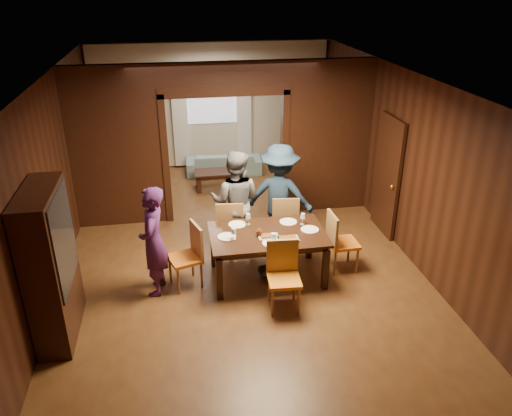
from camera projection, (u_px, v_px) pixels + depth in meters
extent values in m
plane|color=#532D17|center=(239.00, 256.00, 8.27)|extent=(9.00, 9.00, 0.00)
cube|color=silver|center=(236.00, 79.00, 7.04)|extent=(5.50, 9.00, 0.02)
cube|color=black|center=(211.00, 106.00, 11.67)|extent=(5.50, 0.02, 2.90)
cube|color=black|center=(50.00, 186.00, 7.23)|extent=(0.02, 9.00, 2.90)
cube|color=black|center=(406.00, 164.00, 8.07)|extent=(0.02, 9.00, 2.90)
cube|color=black|center=(119.00, 162.00, 8.89)|extent=(1.65, 0.15, 2.40)
cube|color=black|center=(327.00, 150.00, 9.48)|extent=(1.65, 0.15, 2.40)
cube|color=black|center=(224.00, 76.00, 8.57)|extent=(5.50, 0.15, 0.50)
cube|color=beige|center=(212.00, 106.00, 11.64)|extent=(5.40, 0.04, 2.85)
imported|color=#471D55|center=(153.00, 242.00, 7.03)|extent=(0.48, 0.65, 1.64)
imported|color=slate|center=(236.00, 202.00, 8.14)|extent=(1.01, 0.89, 1.74)
imported|color=#18283D|center=(279.00, 196.00, 8.29)|extent=(1.32, 1.05, 1.79)
imported|color=#7C9DA2|center=(224.00, 163.00, 11.63)|extent=(1.76, 0.76, 0.50)
imported|color=black|center=(270.00, 229.00, 7.42)|extent=(0.35, 0.35, 0.09)
cube|color=black|center=(267.00, 255.00, 7.55)|extent=(1.72, 1.07, 0.76)
cube|color=black|center=(213.00, 180.00, 10.78)|extent=(0.80, 0.50, 0.40)
cube|color=black|center=(51.00, 265.00, 6.12)|extent=(0.40, 1.20, 2.00)
cube|color=black|center=(387.00, 176.00, 8.68)|extent=(0.06, 0.90, 2.10)
cube|color=silver|center=(211.00, 95.00, 11.51)|extent=(1.20, 0.03, 1.30)
cube|color=white|center=(180.00, 116.00, 11.55)|extent=(0.35, 0.06, 2.40)
cube|color=white|center=(244.00, 114.00, 11.78)|extent=(0.35, 0.06, 2.40)
cylinder|color=silver|center=(227.00, 237.00, 7.28)|extent=(0.27, 0.27, 0.01)
cylinder|color=white|center=(237.00, 224.00, 7.63)|extent=(0.27, 0.27, 0.01)
cylinder|color=silver|center=(288.00, 222.00, 7.71)|extent=(0.27, 0.27, 0.01)
cylinder|color=white|center=(310.00, 229.00, 7.48)|extent=(0.27, 0.27, 0.01)
cylinder|color=white|center=(272.00, 243.00, 7.11)|extent=(0.27, 0.27, 0.01)
cube|color=gray|center=(268.00, 236.00, 7.27)|extent=(0.30, 0.20, 0.04)
cube|color=gray|center=(289.00, 238.00, 7.21)|extent=(0.30, 0.20, 0.04)
cylinder|color=white|center=(274.00, 238.00, 7.11)|extent=(0.07, 0.07, 0.14)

